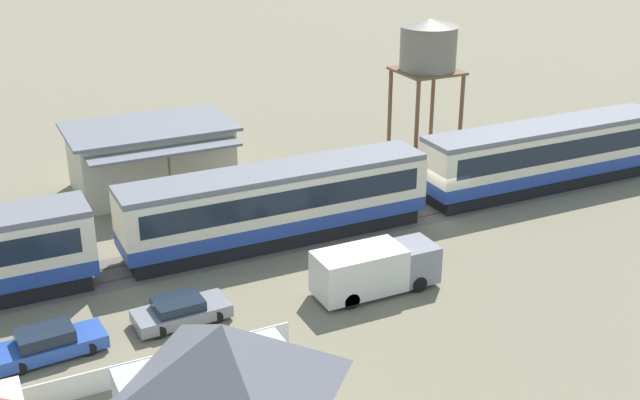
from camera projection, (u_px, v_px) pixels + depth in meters
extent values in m
plane|color=#7A7056|center=(440.00, 212.00, 47.85)|extent=(600.00, 600.00, 0.00)
cube|color=#234293|center=(543.00, 168.00, 51.15)|extent=(17.09, 3.17, 0.80)
cube|color=beige|center=(546.00, 146.00, 50.58)|extent=(17.09, 3.17, 2.21)
cube|color=#192330|center=(546.00, 144.00, 50.53)|extent=(15.73, 3.21, 1.24)
cube|color=slate|center=(548.00, 127.00, 50.10)|extent=(17.09, 2.98, 0.30)
cube|color=black|center=(542.00, 180.00, 51.47)|extent=(16.41, 2.72, 0.88)
cylinder|color=black|center=(616.00, 171.00, 53.15)|extent=(0.90, 0.18, 0.90)
cylinder|color=black|center=(600.00, 164.00, 54.35)|extent=(0.90, 0.18, 0.90)
cylinder|color=black|center=(477.00, 199.00, 48.61)|extent=(0.90, 0.18, 0.90)
cylinder|color=black|center=(463.00, 191.00, 49.80)|extent=(0.90, 0.18, 0.90)
cube|color=#234293|center=(277.00, 219.00, 43.71)|extent=(17.09, 3.17, 0.80)
cube|color=beige|center=(277.00, 194.00, 43.14)|extent=(17.09, 3.17, 2.21)
cube|color=#192330|center=(277.00, 192.00, 43.10)|extent=(15.73, 3.21, 1.24)
cube|color=slate|center=(276.00, 172.00, 42.66)|extent=(17.09, 2.98, 0.30)
cube|color=black|center=(278.00, 233.00, 44.04)|extent=(16.41, 2.72, 0.88)
cylinder|color=black|center=(373.00, 220.00, 45.71)|extent=(0.90, 0.18, 0.90)
cylinder|color=black|center=(361.00, 211.00, 46.91)|extent=(0.90, 0.18, 0.90)
cylinder|color=black|center=(182.00, 259.00, 41.17)|extent=(0.90, 0.18, 0.90)
cylinder|color=black|center=(174.00, 248.00, 42.36)|extent=(0.90, 0.18, 0.90)
cylinder|color=black|center=(36.00, 288.00, 38.28)|extent=(0.90, 0.18, 0.90)
cylinder|color=black|center=(32.00, 275.00, 39.47)|extent=(0.90, 0.18, 0.90)
cube|color=#665B51|center=(322.00, 231.00, 45.31)|extent=(121.51, 3.60, 0.01)
cube|color=#4C4238|center=(328.00, 236.00, 44.70)|extent=(121.51, 0.12, 0.04)
cube|color=#4C4238|center=(317.00, 227.00, 45.90)|extent=(121.51, 0.12, 0.04)
cube|color=beige|center=(151.00, 158.00, 50.72)|extent=(9.48, 5.80, 4.02)
cube|color=slate|center=(149.00, 127.00, 49.92)|extent=(10.24, 6.26, 0.20)
cube|color=slate|center=(165.00, 152.00, 47.03)|extent=(9.10, 1.60, 0.16)
cylinder|color=brown|center=(171.00, 184.00, 47.24)|extent=(0.14, 0.14, 3.54)
cylinder|color=brown|center=(432.00, 106.00, 57.96)|extent=(0.28, 0.28, 6.17)
cylinder|color=brown|center=(390.00, 112.00, 56.52)|extent=(0.28, 0.28, 6.17)
cylinder|color=brown|center=(461.00, 119.00, 55.00)|extent=(0.28, 0.28, 6.17)
cylinder|color=brown|center=(417.00, 126.00, 53.57)|extent=(0.28, 0.28, 6.17)
cube|color=brown|center=(427.00, 71.00, 54.55)|extent=(4.05, 4.05, 0.16)
cylinder|color=slate|center=(428.00, 48.00, 53.95)|extent=(3.82, 3.82, 2.96)
cone|color=slate|center=(430.00, 22.00, 53.29)|extent=(4.01, 4.01, 0.50)
pyramid|color=slate|center=(224.00, 361.00, 25.41)|extent=(6.63, 6.93, 2.70)
cube|color=white|center=(35.00, 397.00, 30.25)|extent=(20.94, 0.06, 1.05)
cube|color=gray|center=(182.00, 313.00, 36.12)|extent=(4.36, 2.06, 0.57)
cube|color=#192330|center=(178.00, 304.00, 35.87)|extent=(2.21, 1.71, 0.44)
cylinder|color=black|center=(216.00, 317.00, 36.08)|extent=(0.62, 0.20, 0.62)
cylinder|color=black|center=(203.00, 301.00, 37.44)|extent=(0.62, 0.20, 0.62)
cylinder|color=black|center=(159.00, 332.00, 34.92)|extent=(0.62, 0.20, 0.62)
cylinder|color=black|center=(148.00, 315.00, 36.28)|extent=(0.62, 0.20, 0.62)
cube|color=#284CA8|center=(50.00, 347.00, 33.58)|extent=(4.69, 2.07, 0.58)
cube|color=#192330|center=(45.00, 336.00, 33.30)|extent=(2.39, 1.66, 0.56)
cylinder|color=black|center=(89.00, 349.00, 33.69)|extent=(0.62, 0.20, 0.62)
cylinder|color=black|center=(80.00, 332.00, 34.91)|extent=(0.62, 0.20, 0.62)
cylinder|color=black|center=(19.00, 368.00, 32.37)|extent=(0.62, 0.20, 0.62)
cylinder|color=black|center=(12.00, 350.00, 33.60)|extent=(0.62, 0.20, 0.62)
cube|color=gray|center=(414.00, 261.00, 39.40)|extent=(1.85, 2.11, 1.87)
cube|color=#192330|center=(431.00, 250.00, 39.63)|extent=(0.03, 1.75, 0.82)
cube|color=silver|center=(359.00, 271.00, 38.11)|extent=(4.32, 2.19, 2.11)
cylinder|color=black|center=(419.00, 284.00, 38.76)|extent=(0.80, 0.26, 0.80)
cylinder|color=black|center=(398.00, 267.00, 40.36)|extent=(0.80, 0.26, 0.80)
cylinder|color=black|center=(351.00, 301.00, 37.27)|extent=(0.80, 0.26, 0.80)
cylinder|color=black|center=(333.00, 283.00, 38.87)|extent=(0.80, 0.26, 0.80)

